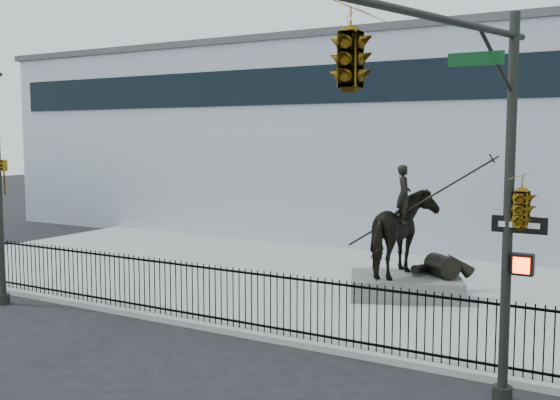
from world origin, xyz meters
The scene contains 7 objects.
ground centered at (0.00, 0.00, 0.00)m, with size 120.00×120.00×0.00m, color black.
plaza centered at (0.00, 7.00, 0.07)m, with size 30.00×12.00×0.15m, color #9B9B98.
building centered at (0.00, 20.00, 4.50)m, with size 44.00×14.00×9.00m, color silver.
picket_fence centered at (0.00, 1.25, 0.90)m, with size 22.10×0.10×1.50m.
statue_plinth centered at (2.97, 6.40, 0.45)m, with size 3.17×2.18×0.60m, color #5C5955.
equestrian_statue centered at (3.03, 6.42, 1.99)m, with size 3.75×3.16×3.45m.
traffic_signal_right centered at (6.47, -2.00, 4.85)m, with size 2.17×6.86×7.00m.
Camera 1 is at (9.29, -11.85, 4.87)m, focal length 42.00 mm.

